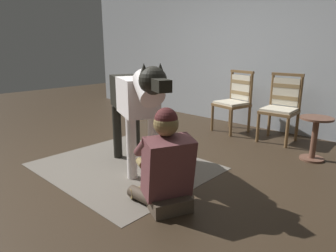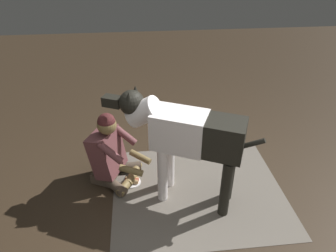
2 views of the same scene
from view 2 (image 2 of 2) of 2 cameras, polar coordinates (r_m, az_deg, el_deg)
name	(u,v)px [view 2 (image 2 of 2)]	position (r m, az deg, el deg)	size (l,w,h in m)	color
ground_plane	(204,200)	(3.43, 6.74, -13.68)	(14.02, 14.02, 0.00)	#33271A
area_rug	(198,190)	(3.53, 5.58, -11.83)	(1.89, 1.59, 0.01)	#696157
person_sitting_on_floor	(111,154)	(3.50, -10.63, -5.15)	(0.72, 0.62, 0.87)	#4F4134
large_dog	(185,135)	(2.96, 3.19, -1.66)	(1.49, 0.79, 1.21)	white
hot_dog_on_plate	(132,181)	(3.62, -6.76, -10.15)	(0.20, 0.20, 0.06)	white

